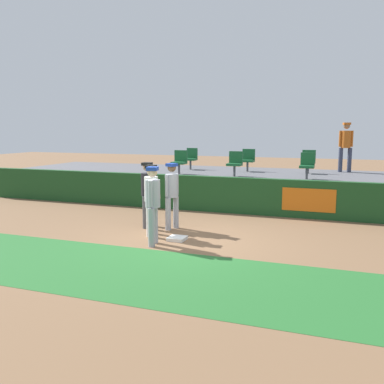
{
  "coord_description": "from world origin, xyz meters",
  "views": [
    {
      "loc": [
        3.58,
        -8.88,
        2.58
      ],
      "look_at": [
        -0.11,
        1.1,
        1.0
      ],
      "focal_mm": 39.95,
      "sensor_mm": 36.0,
      "label": 1
    }
  ],
  "objects_px": {
    "player_fielder_home": "(152,195)",
    "seat_front_left": "(180,161)",
    "player_runner_visitor": "(153,200)",
    "seat_back_right": "(308,160)",
    "seat_front_center": "(235,162)",
    "spectator_hooded": "(346,144)",
    "seat_back_center": "(248,159)",
    "seat_front_right": "(307,164)",
    "seat_back_left": "(191,157)",
    "first_base": "(177,238)",
    "player_umpire": "(147,190)",
    "player_coach_visitor": "(172,191)"
  },
  "relations": [
    {
      "from": "player_fielder_home",
      "to": "seat_back_right",
      "type": "relative_size",
      "value": 2.05
    },
    {
      "from": "player_runner_visitor",
      "to": "seat_front_left",
      "type": "height_order",
      "value": "seat_front_left"
    },
    {
      "from": "seat_front_right",
      "to": "seat_back_left",
      "type": "height_order",
      "value": "same"
    },
    {
      "from": "seat_front_left",
      "to": "player_umpire",
      "type": "bearing_deg",
      "value": -79.83
    },
    {
      "from": "player_fielder_home",
      "to": "seat_back_right",
      "type": "bearing_deg",
      "value": 150.66
    },
    {
      "from": "seat_front_right",
      "to": "seat_back_right",
      "type": "height_order",
      "value": "same"
    },
    {
      "from": "player_runner_visitor",
      "to": "spectator_hooded",
      "type": "bearing_deg",
      "value": 143.23
    },
    {
      "from": "player_umpire",
      "to": "seat_front_left",
      "type": "xyz_separation_m",
      "value": [
        -0.74,
        4.1,
        0.46
      ]
    },
    {
      "from": "player_runner_visitor",
      "to": "spectator_hooded",
      "type": "relative_size",
      "value": 0.96
    },
    {
      "from": "player_coach_visitor",
      "to": "seat_front_center",
      "type": "bearing_deg",
      "value": -169.93
    },
    {
      "from": "player_coach_visitor",
      "to": "seat_back_right",
      "type": "height_order",
      "value": "seat_back_right"
    },
    {
      "from": "player_umpire",
      "to": "spectator_hooded",
      "type": "xyz_separation_m",
      "value": [
        4.77,
        6.89,
        1.05
      ]
    },
    {
      "from": "player_runner_visitor",
      "to": "seat_back_right",
      "type": "bearing_deg",
      "value": 148.31
    },
    {
      "from": "player_fielder_home",
      "to": "seat_front_right",
      "type": "xyz_separation_m",
      "value": [
        3.18,
        4.84,
        0.46
      ]
    },
    {
      "from": "seat_front_center",
      "to": "seat_front_right",
      "type": "bearing_deg",
      "value": -0.01
    },
    {
      "from": "seat_back_center",
      "to": "seat_front_left",
      "type": "distance_m",
      "value": 2.73
    },
    {
      "from": "seat_front_right",
      "to": "player_runner_visitor",
      "type": "bearing_deg",
      "value": -116.24
    },
    {
      "from": "seat_front_right",
      "to": "seat_front_center",
      "type": "xyz_separation_m",
      "value": [
        -2.38,
        0.0,
        0.0
      ]
    },
    {
      "from": "seat_front_left",
      "to": "seat_back_left",
      "type": "relative_size",
      "value": 1.0
    },
    {
      "from": "seat_back_right",
      "to": "seat_back_left",
      "type": "distance_m",
      "value": 4.51
    },
    {
      "from": "seat_front_center",
      "to": "seat_front_left",
      "type": "xyz_separation_m",
      "value": [
        -2.02,
        0.0,
        0.0
      ]
    },
    {
      "from": "first_base",
      "to": "spectator_hooded",
      "type": "relative_size",
      "value": 0.22
    },
    {
      "from": "seat_back_left",
      "to": "player_umpire",
      "type": "bearing_deg",
      "value": -80.64
    },
    {
      "from": "player_coach_visitor",
      "to": "seat_back_left",
      "type": "distance_m",
      "value": 6.12
    },
    {
      "from": "spectator_hooded",
      "to": "seat_back_right",
      "type": "bearing_deg",
      "value": 24.17
    },
    {
      "from": "seat_front_center",
      "to": "seat_back_left",
      "type": "bearing_deg",
      "value": 141.45
    },
    {
      "from": "seat_back_center",
      "to": "seat_front_right",
      "type": "relative_size",
      "value": 1.0
    },
    {
      "from": "seat_back_center",
      "to": "player_runner_visitor",
      "type": "bearing_deg",
      "value": -93.36
    },
    {
      "from": "player_runner_visitor",
      "to": "player_fielder_home",
      "type": "bearing_deg",
      "value": -164.76
    },
    {
      "from": "player_coach_visitor",
      "to": "seat_front_left",
      "type": "xyz_separation_m",
      "value": [
        -1.42,
        4.08,
        0.46
      ]
    },
    {
      "from": "first_base",
      "to": "player_fielder_home",
      "type": "distance_m",
      "value": 1.24
    },
    {
      "from": "seat_front_center",
      "to": "player_coach_visitor",
      "type": "bearing_deg",
      "value": -98.35
    },
    {
      "from": "seat_back_right",
      "to": "seat_front_center",
      "type": "bearing_deg",
      "value": -141.38
    },
    {
      "from": "seat_front_right",
      "to": "seat_front_left",
      "type": "bearing_deg",
      "value": 179.99
    },
    {
      "from": "player_fielder_home",
      "to": "seat_front_left",
      "type": "xyz_separation_m",
      "value": [
        -1.21,
        4.84,
        0.46
      ]
    },
    {
      "from": "first_base",
      "to": "player_umpire",
      "type": "distance_m",
      "value": 1.84
    },
    {
      "from": "player_fielder_home",
      "to": "spectator_hooded",
      "type": "distance_m",
      "value": 8.82
    },
    {
      "from": "seat_back_left",
      "to": "player_runner_visitor",
      "type": "bearing_deg",
      "value": -75.96
    },
    {
      "from": "first_base",
      "to": "seat_back_right",
      "type": "xyz_separation_m",
      "value": [
        2.3,
        6.87,
        1.42
      ]
    },
    {
      "from": "first_base",
      "to": "seat_front_center",
      "type": "bearing_deg",
      "value": 89.43
    },
    {
      "from": "seat_back_center",
      "to": "seat_back_right",
      "type": "bearing_deg",
      "value": -0.0
    },
    {
      "from": "seat_back_center",
      "to": "spectator_hooded",
      "type": "distance_m",
      "value": 3.63
    },
    {
      "from": "first_base",
      "to": "seat_front_right",
      "type": "bearing_deg",
      "value": 64.43
    },
    {
      "from": "player_fielder_home",
      "to": "seat_back_left",
      "type": "xyz_separation_m",
      "value": [
        -1.45,
        6.64,
        0.46
      ]
    },
    {
      "from": "seat_front_right",
      "to": "seat_front_left",
      "type": "relative_size",
      "value": 1.0
    },
    {
      "from": "player_coach_visitor",
      "to": "player_umpire",
      "type": "distance_m",
      "value": 0.69
    },
    {
      "from": "seat_front_left",
      "to": "seat_back_left",
      "type": "height_order",
      "value": "same"
    },
    {
      "from": "player_fielder_home",
      "to": "seat_back_center",
      "type": "relative_size",
      "value": 2.05
    },
    {
      "from": "seat_front_right",
      "to": "spectator_hooded",
      "type": "height_order",
      "value": "spectator_hooded"
    },
    {
      "from": "player_fielder_home",
      "to": "seat_front_center",
      "type": "distance_m",
      "value": 4.93
    }
  ]
}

